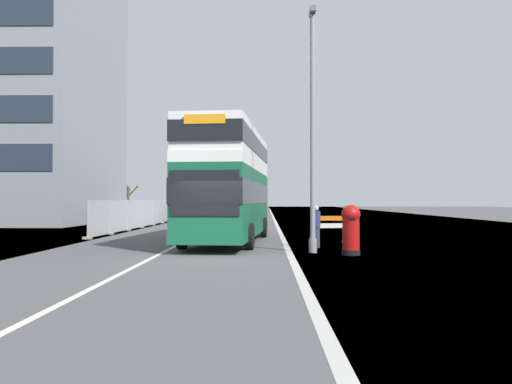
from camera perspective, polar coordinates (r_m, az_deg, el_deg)
The scene contains 12 objects.
ground at distance 16.22m, azimuth -2.93°, elevation -7.70°, with size 140.00×280.00×0.10m.
double_decker_bus at distance 22.38m, azimuth -3.06°, elevation 0.97°, with size 3.48×11.27×4.91m.
lamppost_foreground at distance 18.04m, azimuth 6.46°, elevation 6.26°, with size 0.29×0.70×8.72m.
red_pillar_postbox at distance 17.36m, azimuth 10.73°, elevation -3.99°, with size 0.64×0.64×1.70m.
roadworks_barrier at distance 22.09m, azimuth 8.39°, elevation -3.89°, with size 1.46×0.69×1.18m.
construction_site_fence at distance 35.03m, azimuth -12.96°, elevation -2.48°, with size 0.44×20.60×1.92m.
car_oncoming_near at distance 42.07m, azimuth -6.67°, elevation -2.15°, with size 2.08×4.47×2.13m.
car_receding_mid at distance 51.95m, azimuth -6.15°, elevation -1.87°, with size 1.93×3.94×2.20m.
car_receding_far at distance 58.32m, azimuth -4.40°, elevation -1.74°, with size 1.96×4.44×2.32m.
bare_tree_far_verge_near at distance 45.03m, azimuth -19.66°, elevation -0.03°, with size 3.31×2.30×5.04m.
bare_tree_far_verge_mid at distance 61.52m, azimuth -14.31°, elevation -0.75°, with size 2.55×2.06×4.47m.
pedestrian_at_kerb at distance 19.82m, azimuth 6.85°, elevation -3.93°, with size 0.34×0.34×1.65m.
Camera 1 is at (1.72, -15.94, 1.85)m, focal length 35.19 mm.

